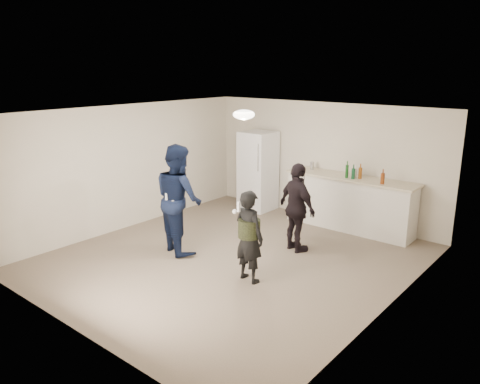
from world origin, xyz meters
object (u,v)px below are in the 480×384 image
Objects in this scene: shaker at (312,166)px; woman at (249,236)px; spectator at (297,208)px; man at (179,199)px; fridge at (258,171)px; counter at (349,204)px.

woman is at bearing -75.10° from shaker.
spectator is at bearing -79.37° from woman.
shaker is 3.19m from man.
shaker is at bearing 6.55° from fridge.
spectator is (-0.10, 1.49, 0.08)m from woman.
counter is at bearing -4.98° from shaker.
spectator reaches higher than shaker.
shaker is 0.11× the size of spectator.
shaker is at bearing -86.01° from man.
man is at bearing -80.86° from fridge.
woman is at bearing -54.63° from fridge.
fridge reaches higher than woman.
man is 1.34× the size of woman.
counter is 15.29× the size of shaker.
man is (-0.86, -3.06, -0.21)m from shaker.
fridge is 1.25× the size of woman.
counter is 1.70m from spectator.
woman is 0.90× the size of spectator.
counter is 3.16m from woman.
fridge reaches higher than spectator.
woman is at bearing -91.55° from counter.
woman is at bearing 115.23° from spectator.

